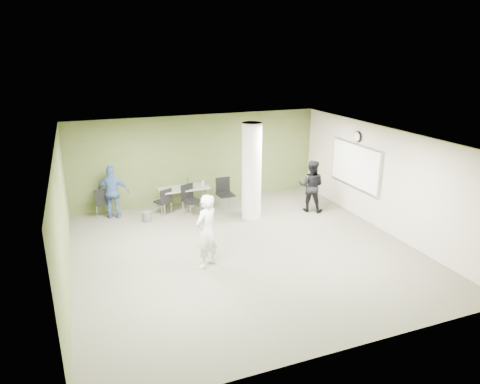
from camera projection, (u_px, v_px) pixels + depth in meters
name	position (u px, v px, depth m)	size (l,w,h in m)	color
floor	(245.00, 251.00, 10.52)	(8.00, 8.00, 0.00)	#535241
ceiling	(245.00, 138.00, 9.64)	(8.00, 8.00, 0.00)	white
wall_back	(199.00, 159.00, 13.62)	(8.00, 0.02, 2.80)	#465729
wall_left	(63.00, 220.00, 8.72)	(0.02, 8.00, 2.80)	#465729
wall_right_cream	(384.00, 180.00, 11.43)	(0.02, 8.00, 2.80)	beige
column	(252.00, 172.00, 12.19)	(0.56, 0.56, 2.80)	silver
whiteboard	(355.00, 165.00, 12.44)	(0.05, 2.30, 1.30)	silver
wall_clock	(357.00, 137.00, 12.17)	(0.06, 0.32, 0.32)	black
folding_table	(184.00, 189.00, 13.00)	(1.55, 0.72, 0.97)	gray
wastebasket	(147.00, 217.00, 12.28)	(0.25, 0.25, 0.29)	#4C4C4C
chair_back_left	(102.00, 201.00, 12.48)	(0.45, 0.45, 0.89)	black
chair_back_right	(164.00, 200.00, 12.64)	(0.55, 0.55, 0.83)	black
chair_table_left	(190.00, 197.00, 12.70)	(0.59, 0.59, 0.92)	black
chair_table_right	(224.00, 191.00, 13.18)	(0.50, 0.50, 0.97)	black
woman_white	(206.00, 231.00, 9.51)	(0.63, 0.41, 1.72)	silver
man_black	(311.00, 186.00, 12.90)	(0.77, 0.60, 1.59)	black
man_blue	(113.00, 192.00, 12.35)	(0.93, 0.39, 1.58)	#3B5894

